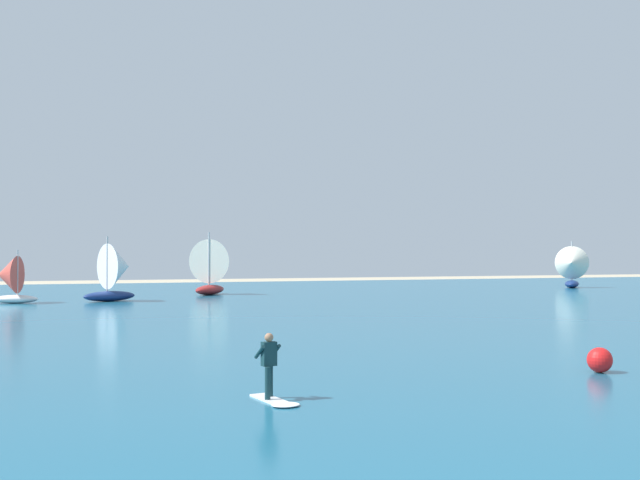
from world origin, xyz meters
TOP-DOWN VIEW (x-y plane):
  - ocean at (0.00, 51.34)m, footprint 160.00×90.00m
  - kitesurfer at (-2.86, 20.13)m, footprint 0.90×2.02m
  - sailboat_far_right at (42.31, 69.36)m, footprint 4.14×4.32m
  - sailboat_mid_right at (5.06, 69.02)m, footprint 4.56×4.85m
  - sailboat_heeled_over at (-3.59, 62.22)m, footprint 4.32×3.87m
  - sailboat_outermost at (-11.13, 61.86)m, footprint 3.42×3.03m
  - marker_buoy at (7.86, 21.35)m, footprint 0.77×0.77m

SIDE VIEW (x-z plane):
  - ocean at x=0.00m, z-range 0.00..0.10m
  - marker_buoy at x=7.86m, z-range 0.10..0.87m
  - kitesurfer at x=-2.86m, z-range -0.13..1.54m
  - sailboat_outermost at x=-11.13m, z-range -0.06..3.78m
  - sailboat_far_right at x=42.31m, z-range -0.10..4.72m
  - sailboat_heeled_over at x=-3.59m, z-range -0.10..4.76m
  - sailboat_mid_right at x=5.06m, z-range -0.13..5.26m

